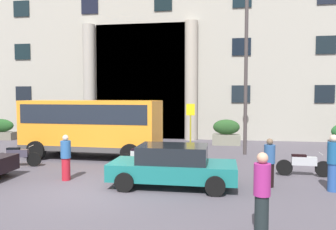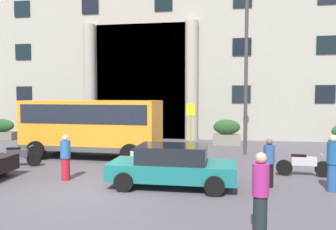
{
  "view_description": "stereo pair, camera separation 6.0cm",
  "coord_description": "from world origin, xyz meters",
  "px_view_note": "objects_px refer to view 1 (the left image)",
  "views": [
    {
      "loc": [
        4.05,
        -9.96,
        3.06
      ],
      "look_at": [
        1.45,
        6.11,
        2.09
      ],
      "focal_mm": 35.78,
      "sensor_mm": 36.0,
      "label": 1
    },
    {
      "loc": [
        4.11,
        -9.95,
        3.06
      ],
      "look_at": [
        1.45,
        6.11,
        2.09
      ],
      "focal_mm": 35.78,
      "sensor_mm": 36.0,
      "label": 2
    }
  ],
  "objects_px": {
    "orange_minibus": "(92,124)",
    "white_taxi_kerbside": "(173,165)",
    "hedge_planter_west": "(42,130)",
    "pedestrian_woman_with_bag": "(262,194)",
    "hedge_planter_east": "(138,133)",
    "hedge_planter_entrance_left": "(226,133)",
    "lamppost_plaza_centre": "(246,59)",
    "motorcycle_far_end": "(141,158)",
    "bus_stop_sign": "(190,123)",
    "pedestrian_woman_dark_dress": "(269,163)",
    "hedge_planter_entrance_right": "(0,130)",
    "pedestrian_man_crossing": "(333,163)",
    "scooter_by_planter": "(303,164)",
    "pedestrian_child_trailing": "(66,157)",
    "motorcycle_near_kerb": "(17,156)"
  },
  "relations": [
    {
      "from": "orange_minibus",
      "to": "white_taxi_kerbside",
      "type": "relative_size",
      "value": 1.6
    },
    {
      "from": "hedge_planter_west",
      "to": "pedestrian_woman_with_bag",
      "type": "bearing_deg",
      "value": -46.09
    },
    {
      "from": "hedge_planter_east",
      "to": "hedge_planter_entrance_left",
      "type": "bearing_deg",
      "value": 2.9
    },
    {
      "from": "white_taxi_kerbside",
      "to": "lamppost_plaza_centre",
      "type": "xyz_separation_m",
      "value": [
        2.78,
        6.59,
        4.15
      ]
    },
    {
      "from": "hedge_planter_entrance_left",
      "to": "white_taxi_kerbside",
      "type": "relative_size",
      "value": 0.4
    },
    {
      "from": "motorcycle_far_end",
      "to": "pedestrian_woman_with_bag",
      "type": "bearing_deg",
      "value": -47.3
    },
    {
      "from": "bus_stop_sign",
      "to": "motorcycle_far_end",
      "type": "distance_m",
      "value": 4.39
    },
    {
      "from": "hedge_planter_entrance_left",
      "to": "white_taxi_kerbside",
      "type": "height_order",
      "value": "hedge_planter_entrance_left"
    },
    {
      "from": "hedge_planter_west",
      "to": "white_taxi_kerbside",
      "type": "height_order",
      "value": "hedge_planter_west"
    },
    {
      "from": "bus_stop_sign",
      "to": "pedestrian_woman_with_bag",
      "type": "xyz_separation_m",
      "value": [
        2.47,
        -9.95,
        -0.68
      ]
    },
    {
      "from": "orange_minibus",
      "to": "pedestrian_woman_dark_dress",
      "type": "bearing_deg",
      "value": -25.26
    },
    {
      "from": "bus_stop_sign",
      "to": "hedge_planter_east",
      "type": "bearing_deg",
      "value": 138.92
    },
    {
      "from": "orange_minibus",
      "to": "hedge_planter_entrance_right",
      "type": "height_order",
      "value": "orange_minibus"
    },
    {
      "from": "hedge_planter_entrance_right",
      "to": "pedestrian_man_crossing",
      "type": "distance_m",
      "value": 20.84
    },
    {
      "from": "bus_stop_sign",
      "to": "pedestrian_woman_dark_dress",
      "type": "relative_size",
      "value": 1.61
    },
    {
      "from": "scooter_by_planter",
      "to": "hedge_planter_east",
      "type": "bearing_deg",
      "value": 140.61
    },
    {
      "from": "pedestrian_man_crossing",
      "to": "hedge_planter_entrance_right",
      "type": "bearing_deg",
      "value": -134.37
    },
    {
      "from": "white_taxi_kerbside",
      "to": "lamppost_plaza_centre",
      "type": "height_order",
      "value": "lamppost_plaza_centre"
    },
    {
      "from": "bus_stop_sign",
      "to": "hedge_planter_entrance_left",
      "type": "relative_size",
      "value": 1.55
    },
    {
      "from": "bus_stop_sign",
      "to": "white_taxi_kerbside",
      "type": "xyz_separation_m",
      "value": [
        0.01,
        -6.34,
        -0.9
      ]
    },
    {
      "from": "lamppost_plaza_centre",
      "to": "motorcycle_far_end",
      "type": "bearing_deg",
      "value": -137.52
    },
    {
      "from": "pedestrian_man_crossing",
      "to": "pedestrian_child_trailing",
      "type": "distance_m",
      "value": 9.0
    },
    {
      "from": "white_taxi_kerbside",
      "to": "scooter_by_planter",
      "type": "distance_m",
      "value": 5.12
    },
    {
      "from": "hedge_planter_entrance_right",
      "to": "hedge_planter_west",
      "type": "bearing_deg",
      "value": -4.76
    },
    {
      "from": "pedestrian_woman_with_bag",
      "to": "pedestrian_man_crossing",
      "type": "bearing_deg",
      "value": -159.02
    },
    {
      "from": "hedge_planter_west",
      "to": "pedestrian_woman_dark_dress",
      "type": "height_order",
      "value": "pedestrian_woman_dark_dress"
    },
    {
      "from": "pedestrian_man_crossing",
      "to": "pedestrian_woman_dark_dress",
      "type": "xyz_separation_m",
      "value": [
        -1.91,
        0.23,
        -0.11
      ]
    },
    {
      "from": "hedge_planter_east",
      "to": "motorcycle_near_kerb",
      "type": "xyz_separation_m",
      "value": [
        -3.4,
        -7.5,
        -0.23
      ]
    },
    {
      "from": "pedestrian_man_crossing",
      "to": "lamppost_plaza_centre",
      "type": "height_order",
      "value": "lamppost_plaza_centre"
    },
    {
      "from": "hedge_planter_west",
      "to": "pedestrian_man_crossing",
      "type": "height_order",
      "value": "pedestrian_man_crossing"
    },
    {
      "from": "pedestrian_woman_with_bag",
      "to": "pedestrian_child_trailing",
      "type": "distance_m",
      "value": 7.43
    },
    {
      "from": "white_taxi_kerbside",
      "to": "lamppost_plaza_centre",
      "type": "bearing_deg",
      "value": 67.33
    },
    {
      "from": "motorcycle_near_kerb",
      "to": "scooter_by_planter",
      "type": "bearing_deg",
      "value": -12.51
    },
    {
      "from": "hedge_planter_west",
      "to": "hedge_planter_entrance_right",
      "type": "bearing_deg",
      "value": 175.24
    },
    {
      "from": "hedge_planter_west",
      "to": "pedestrian_woman_dark_dress",
      "type": "xyz_separation_m",
      "value": [
        13.35,
        -9.04,
        0.05
      ]
    },
    {
      "from": "hedge_planter_east",
      "to": "pedestrian_woman_dark_dress",
      "type": "relative_size",
      "value": 1.01
    },
    {
      "from": "orange_minibus",
      "to": "pedestrian_woman_with_bag",
      "type": "xyz_separation_m",
      "value": [
        7.13,
        -8.16,
        -0.73
      ]
    },
    {
      "from": "bus_stop_sign",
      "to": "motorcycle_far_end",
      "type": "relative_size",
      "value": 1.31
    },
    {
      "from": "motorcycle_far_end",
      "to": "pedestrian_child_trailing",
      "type": "xyz_separation_m",
      "value": [
        -2.19,
        -2.26,
        0.37
      ]
    },
    {
      "from": "pedestrian_woman_dark_dress",
      "to": "white_taxi_kerbside",
      "type": "bearing_deg",
      "value": -60.41
    },
    {
      "from": "pedestrian_woman_dark_dress",
      "to": "orange_minibus",
      "type": "bearing_deg",
      "value": -96.45
    },
    {
      "from": "hedge_planter_entrance_left",
      "to": "orange_minibus",
      "type": "bearing_deg",
      "value": -141.33
    },
    {
      "from": "hedge_planter_east",
      "to": "pedestrian_child_trailing",
      "type": "relative_size",
      "value": 1.0
    },
    {
      "from": "hedge_planter_east",
      "to": "pedestrian_woman_with_bag",
      "type": "height_order",
      "value": "pedestrian_woman_with_bag"
    },
    {
      "from": "scooter_by_planter",
      "to": "pedestrian_child_trailing",
      "type": "bearing_deg",
      "value": -164.75
    },
    {
      "from": "hedge_planter_west",
      "to": "hedge_planter_east",
      "type": "bearing_deg",
      "value": -0.16
    },
    {
      "from": "lamppost_plaza_centre",
      "to": "pedestrian_man_crossing",
      "type": "bearing_deg",
      "value": -70.0
    },
    {
      "from": "orange_minibus",
      "to": "pedestrian_child_trailing",
      "type": "relative_size",
      "value": 4.08
    },
    {
      "from": "pedestrian_child_trailing",
      "to": "hedge_planter_entrance_right",
      "type": "bearing_deg",
      "value": 24.37
    },
    {
      "from": "hedge_planter_entrance_left",
      "to": "pedestrian_man_crossing",
      "type": "height_order",
      "value": "pedestrian_man_crossing"
    }
  ]
}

